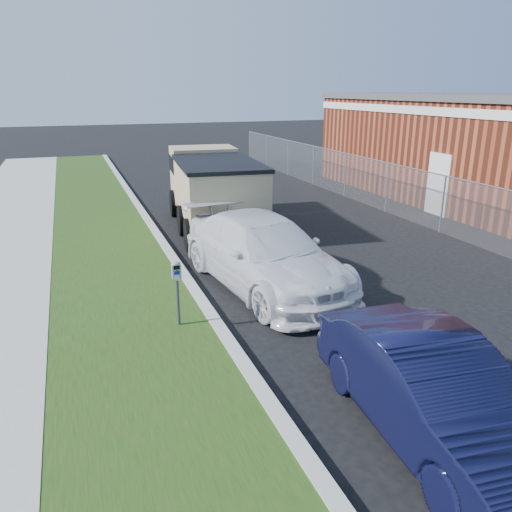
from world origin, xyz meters
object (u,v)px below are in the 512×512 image
object	(u,v)px
parking_meter	(177,280)
dump_truck	(213,186)
white_wagon	(264,252)
navy_sedan	(433,391)

from	to	relation	value
parking_meter	dump_truck	size ratio (longest dim) A/B	0.20
white_wagon	navy_sedan	world-z (taller)	white_wagon
parking_meter	navy_sedan	xyz separation A→B (m)	(2.42, -4.14, -0.36)
white_wagon	navy_sedan	size ratio (longest dim) A/B	1.32
navy_sedan	dump_truck	world-z (taller)	dump_truck
parking_meter	white_wagon	distance (m)	2.88
white_wagon	dump_truck	bearing A→B (deg)	78.65
parking_meter	dump_truck	distance (m)	7.59
parking_meter	navy_sedan	distance (m)	4.81
dump_truck	white_wagon	bearing A→B (deg)	-87.72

